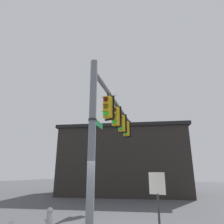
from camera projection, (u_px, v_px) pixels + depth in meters
name	position (u px, v px, depth m)	size (l,w,h in m)	color
signal_pole	(92.00, 141.00, 6.85)	(0.27, 0.27, 6.36)	slate
mast_arm	(117.00, 105.00, 11.48)	(0.21, 0.21, 8.27)	slate
traffic_light_nearest_pole	(108.00, 107.00, 9.33)	(0.54, 0.49, 1.31)	black
traffic_light_mid_inner	(116.00, 116.00, 10.93)	(0.54, 0.49, 1.31)	black
traffic_light_mid_outer	(122.00, 123.00, 12.54)	(0.54, 0.49, 1.31)	black
traffic_light_arm_end	(126.00, 129.00, 14.15)	(0.54, 0.49, 1.31)	black
street_name_sign	(95.00, 122.00, 7.39)	(0.57, 1.32, 0.22)	#147238
bird_flying	(116.00, 95.00, 16.73)	(0.21, 0.22, 0.09)	gray
storefront_building	(124.00, 161.00, 20.00)	(14.10, 12.07, 6.28)	#282321
tree_by_storefront	(134.00, 154.00, 18.95)	(2.84, 2.84, 5.20)	#4C3823
fire_hydrant	(49.00, 219.00, 7.47)	(0.35, 0.24, 0.82)	#99999E
historical_marker	(158.00, 193.00, 6.97)	(0.60, 0.08, 2.13)	#333333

